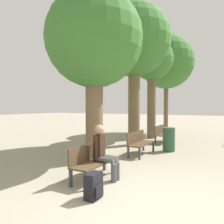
{
  "coord_description": "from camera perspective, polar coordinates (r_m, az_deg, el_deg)",
  "views": [
    {
      "loc": [
        1.15,
        -3.69,
        1.75
      ],
      "look_at": [
        -3.67,
        5.06,
        1.48
      ],
      "focal_mm": 35.0,
      "sensor_mm": 36.0,
      "label": 1
    }
  ],
  "objects": [
    {
      "name": "ground_plane",
      "position": [
        4.24,
        11.37,
        -22.8
      ],
      "size": [
        80.0,
        80.0,
        0.0
      ],
      "primitive_type": "plane",
      "color": "gray"
    },
    {
      "name": "bench_row_0",
      "position": [
        5.4,
        -4.93,
        -12.12
      ],
      "size": [
        0.49,
        1.51,
        0.82
      ],
      "color": "#4C3823",
      "rests_on": "ground_plane"
    },
    {
      "name": "bench_row_1",
      "position": [
        8.0,
        7.12,
        -7.64
      ],
      "size": [
        0.49,
        1.51,
        0.82
      ],
      "color": "#4C3823",
      "rests_on": "ground_plane"
    },
    {
      "name": "bench_row_2",
      "position": [
        10.79,
        13.01,
        -5.28
      ],
      "size": [
        0.49,
        1.51,
        0.82
      ],
      "color": "#4C3823",
      "rests_on": "ground_plane"
    },
    {
      "name": "tree_row_0",
      "position": [
        7.29,
        -4.69,
        17.98
      ],
      "size": [
        3.09,
        3.09,
        5.43
      ],
      "color": "brown",
      "rests_on": "ground_plane"
    },
    {
      "name": "tree_row_1",
      "position": [
        10.25,
        5.8,
        17.82
      ],
      "size": [
        3.24,
        3.24,
        6.32
      ],
      "color": "brown",
      "rests_on": "ground_plane"
    },
    {
      "name": "tree_row_2",
      "position": [
        12.34,
        10.32,
        12.83
      ],
      "size": [
        2.32,
        2.32,
        5.48
      ],
      "color": "brown",
      "rests_on": "ground_plane"
    },
    {
      "name": "tree_row_3",
      "position": [
        15.23,
        13.98,
        12.59
      ],
      "size": [
        3.59,
        3.59,
        6.49
      ],
      "color": "brown",
      "rests_on": "ground_plane"
    },
    {
      "name": "person_seated",
      "position": [
        5.31,
        -2.29,
        -10.05
      ],
      "size": [
        0.63,
        0.36,
        1.3
      ],
      "color": "#4C4C4C",
      "rests_on": "ground_plane"
    },
    {
      "name": "backpack",
      "position": [
        4.35,
        -4.79,
        -18.73
      ],
      "size": [
        0.25,
        0.35,
        0.49
      ],
      "color": "black",
      "rests_on": "ground_plane"
    },
    {
      "name": "trash_bin",
      "position": [
        8.78,
        14.63,
        -6.94
      ],
      "size": [
        0.47,
        0.47,
        0.92
      ],
      "color": "#2D5138",
      "rests_on": "ground_plane"
    }
  ]
}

